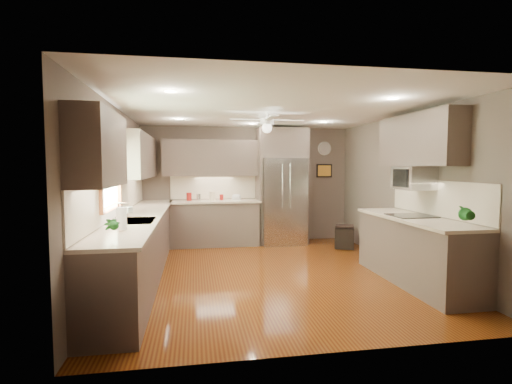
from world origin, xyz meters
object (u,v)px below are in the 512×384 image
object	(u,v)px
stool	(344,237)
potted_plant_left	(111,224)
paper_towel	(122,218)
refrigerator	(282,188)
canister_a	(189,197)
canister_d	(221,197)
microwave	(414,178)
bowl	(237,199)
potted_plant_right	(467,214)
canister_c	(212,196)
canister_b	(199,197)
soap_bottle	(128,210)

from	to	relation	value
stool	potted_plant_left	bearing A→B (deg)	-139.91
paper_towel	refrigerator	bearing A→B (deg)	52.70
potted_plant_left	stool	world-z (taller)	potted_plant_left
canister_a	canister_d	xyz separation A→B (m)	(0.67, 0.02, -0.02)
canister_d	microwave	size ratio (longest dim) A/B	0.22
bowl	potted_plant_right	bearing A→B (deg)	-61.27
canister_c	bowl	world-z (taller)	canister_c
canister_d	refrigerator	world-z (taller)	refrigerator
canister_a	paper_towel	world-z (taller)	paper_towel
canister_c	paper_towel	xyz separation A→B (m)	(-1.16, -3.49, 0.05)
canister_b	paper_towel	size ratio (longest dim) A/B	0.53
canister_b	canister_a	bearing A→B (deg)	170.26
canister_b	potted_plant_left	xyz separation A→B (m)	(-0.90, -3.95, 0.07)
canister_d	potted_plant_right	distance (m)	4.76
canister_d	refrigerator	distance (m)	1.30
canister_a	bowl	distance (m)	0.99
canister_a	bowl	size ratio (longest dim) A/B	0.86
canister_a	potted_plant_left	world-z (taller)	potted_plant_left
canister_b	paper_towel	distance (m)	3.62
bowl	paper_towel	distance (m)	3.88
refrigerator	microwave	size ratio (longest dim) A/B	4.45
refrigerator	microwave	world-z (taller)	refrigerator
bowl	potted_plant_left	bearing A→B (deg)	-113.10
canister_a	stool	xyz separation A→B (m)	(3.07, -0.82, -0.78)
canister_c	canister_d	distance (m)	0.21
microwave	bowl	bearing A→B (deg)	129.96
soap_bottle	refrigerator	world-z (taller)	refrigerator
canister_a	canister_d	world-z (taller)	canister_a
canister_d	potted_plant_left	world-z (taller)	potted_plant_left
potted_plant_right	potted_plant_left	bearing A→B (deg)	179.38
soap_bottle	stool	distance (m)	4.24
potted_plant_right	microwave	world-z (taller)	microwave
potted_plant_left	refrigerator	distance (m)	4.73
potted_plant_left	canister_d	bearing A→B (deg)	71.12
canister_b	stool	size ratio (longest dim) A/B	0.29
soap_bottle	canister_d	bearing A→B (deg)	57.53
potted_plant_right	bowl	bearing A→B (deg)	118.73
canister_c	potted_plant_left	xyz separation A→B (m)	(-1.18, -3.93, 0.05)
refrigerator	canister_a	bearing A→B (deg)	177.68
canister_a	microwave	bearing A→B (deg)	-40.31
canister_b	canister_c	distance (m)	0.28
paper_towel	canister_c	bearing A→B (deg)	71.65
canister_d	potted_plant_left	xyz separation A→B (m)	(-1.37, -4.00, 0.08)
canister_d	canister_b	bearing A→B (deg)	-173.54
canister_d	potted_plant_right	bearing A→B (deg)	-58.32
bowl	microwave	distance (m)	3.62
potted_plant_right	bowl	distance (m)	4.55
canister_b	potted_plant_left	size ratio (longest dim) A/B	0.49
canister_a	canister_d	size ratio (longest dim) A/B	1.44
canister_b	canister_d	size ratio (longest dim) A/B	1.19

